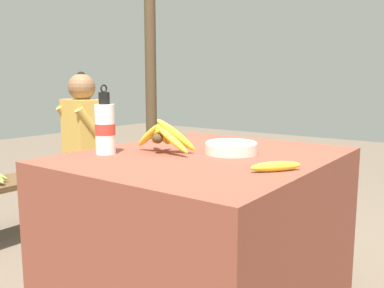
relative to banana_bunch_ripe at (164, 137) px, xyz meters
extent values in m
cube|color=brown|center=(0.08, -0.15, -0.43)|extent=(1.12, 0.96, 0.72)
sphere|color=#4C381E|center=(-0.04, 0.00, 0.00)|extent=(0.04, 0.04, 0.04)
ellipsoid|color=yellow|center=(-0.04, -0.07, 0.00)|extent=(0.03, 0.18, 0.13)
ellipsoid|color=yellow|center=(0.01, -0.05, 0.01)|extent=(0.14, 0.16, 0.16)
ellipsoid|color=yellow|center=(0.02, -0.02, 0.00)|extent=(0.16, 0.08, 0.10)
ellipsoid|color=yellow|center=(0.02, 0.02, 0.00)|extent=(0.16, 0.08, 0.11)
ellipsoid|color=yellow|center=(0.01, 0.06, -0.01)|extent=(0.15, 0.16, 0.10)
ellipsoid|color=yellow|center=(-0.02, 0.07, 0.00)|extent=(0.07, 0.17, 0.13)
cylinder|color=silver|center=(0.15, -0.24, -0.05)|extent=(0.22, 0.22, 0.04)
torus|color=silver|center=(0.15, -0.24, -0.03)|extent=(0.22, 0.22, 0.02)
cylinder|color=white|center=(-0.16, 0.18, 0.03)|extent=(0.08, 0.08, 0.21)
cylinder|color=red|center=(-0.16, 0.18, 0.03)|extent=(0.08, 0.08, 0.05)
cylinder|color=black|center=(-0.16, 0.18, 0.16)|extent=(0.04, 0.04, 0.05)
torus|color=black|center=(-0.16, 0.18, 0.20)|extent=(0.04, 0.01, 0.04)
ellipsoid|color=yellow|center=(-0.06, -0.53, -0.05)|extent=(0.17, 0.14, 0.03)
cube|color=brown|center=(0.29, 1.32, -0.40)|extent=(1.48, 0.32, 0.04)
cube|color=brown|center=(0.93, 1.20, -0.60)|extent=(0.06, 0.06, 0.37)
cube|color=brown|center=(0.93, 1.44, -0.60)|extent=(0.06, 0.06, 0.37)
cylinder|color=#564C60|center=(0.34, 1.26, -0.58)|extent=(0.09, 0.09, 0.40)
cylinder|color=#564C60|center=(0.46, 1.23, -0.37)|extent=(0.31, 0.16, 0.09)
cylinder|color=#564C60|center=(0.38, 1.44, -0.58)|extent=(0.09, 0.09, 0.40)
cylinder|color=#564C60|center=(0.50, 1.41, -0.37)|extent=(0.31, 0.16, 0.09)
cube|color=gold|center=(0.61, 1.29, -0.14)|extent=(0.28, 0.38, 0.49)
cylinder|color=gold|center=(0.54, 1.14, -0.06)|extent=(0.21, 0.11, 0.25)
cylinder|color=gold|center=(0.62, 1.45, -0.06)|extent=(0.21, 0.11, 0.25)
sphere|color=brown|center=(0.61, 1.29, 0.19)|extent=(0.19, 0.19, 0.19)
sphere|color=black|center=(0.61, 1.29, 0.26)|extent=(0.07, 0.07, 0.07)
cylinder|color=#4C3823|center=(1.59, 1.50, 0.59)|extent=(0.10, 0.10, 2.75)
camera|label=1|loc=(-1.29, -1.09, 0.23)|focal=38.00mm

